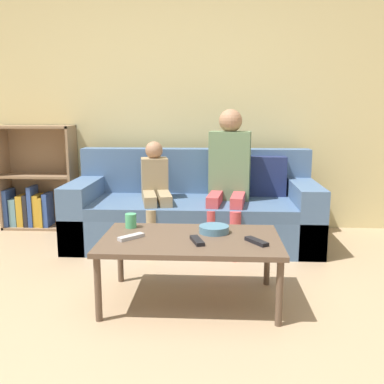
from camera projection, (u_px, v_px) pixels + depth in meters
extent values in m
plane|color=tan|center=(148.00, 349.00, 2.15)|extent=(22.00, 22.00, 0.00)
cube|color=beige|center=(183.00, 97.00, 4.21)|extent=(12.00, 0.06, 2.60)
cube|color=#4C6B93|center=(193.00, 227.00, 3.82)|extent=(2.15, 0.88, 0.30)
cube|color=#466288|center=(192.00, 207.00, 3.69)|extent=(1.71, 0.70, 0.10)
cube|color=#4C6B93|center=(195.00, 170.00, 4.07)|extent=(2.15, 0.18, 0.42)
cube|color=#4C6B93|center=(86.00, 211.00, 3.85)|extent=(0.22, 0.88, 0.56)
cube|color=#4C6B93|center=(303.00, 214.00, 3.74)|extent=(0.22, 0.88, 0.56)
cube|color=navy|center=(266.00, 176.00, 3.89)|extent=(0.36, 0.12, 0.36)
cube|color=#8E7051|center=(5.00, 177.00, 4.28)|extent=(0.02, 0.28, 1.03)
cube|color=#8E7051|center=(73.00, 178.00, 4.24)|extent=(0.02, 0.28, 1.03)
cube|color=#8E7051|center=(44.00, 176.00, 4.39)|extent=(0.73, 0.02, 1.03)
cube|color=#8E7051|center=(42.00, 226.00, 4.36)|extent=(0.73, 0.28, 0.02)
cube|color=#8E7051|center=(39.00, 176.00, 4.26)|extent=(0.68, 0.28, 0.02)
cube|color=#8E7051|center=(35.00, 127.00, 4.16)|extent=(0.73, 0.28, 0.02)
cube|color=#33519E|center=(10.00, 207.00, 4.33)|extent=(0.04, 0.21, 0.37)
cube|color=#6699A8|center=(16.00, 212.00, 4.33)|extent=(0.07, 0.18, 0.28)
cube|color=gold|center=(23.00, 210.00, 4.32)|extent=(0.06, 0.17, 0.31)
cube|color=#232328|center=(29.00, 210.00, 4.32)|extent=(0.04, 0.19, 0.32)
cube|color=#33519E|center=(33.00, 206.00, 4.31)|extent=(0.04, 0.20, 0.40)
cube|color=gold|center=(39.00, 210.00, 4.31)|extent=(0.06, 0.17, 0.32)
cube|color=gold|center=(44.00, 211.00, 4.31)|extent=(0.04, 0.22, 0.30)
cube|color=#33519E|center=(48.00, 209.00, 4.30)|extent=(0.05, 0.19, 0.34)
cylinder|color=brown|center=(98.00, 289.00, 2.40)|extent=(0.04, 0.04, 0.38)
cylinder|color=brown|center=(279.00, 293.00, 2.34)|extent=(0.04, 0.04, 0.38)
cylinder|color=brown|center=(120.00, 255.00, 2.96)|extent=(0.04, 0.04, 0.38)
cylinder|color=brown|center=(267.00, 258.00, 2.90)|extent=(0.04, 0.04, 0.38)
cube|color=brown|center=(191.00, 240.00, 2.61)|extent=(1.09, 0.65, 0.03)
cylinder|color=#C6474C|center=(211.00, 235.00, 3.40)|extent=(0.10, 0.10, 0.40)
cylinder|color=#C6474C|center=(235.00, 236.00, 3.37)|extent=(0.10, 0.10, 0.40)
cube|color=#C6474C|center=(215.00, 199.00, 3.57)|extent=(0.15, 0.40, 0.09)
cube|color=#C6474C|center=(238.00, 200.00, 3.54)|extent=(0.15, 0.40, 0.09)
cube|color=#66845B|center=(230.00, 166.00, 3.74)|extent=(0.37, 0.24, 0.59)
sphere|color=#A87A5B|center=(231.00, 121.00, 3.66)|extent=(0.20, 0.20, 0.20)
cylinder|color=#9E8966|center=(152.00, 234.00, 3.42)|extent=(0.11, 0.11, 0.40)
cylinder|color=#9E8966|center=(167.00, 233.00, 3.44)|extent=(0.11, 0.11, 0.40)
cube|color=#9E8966|center=(149.00, 198.00, 3.59)|extent=(0.18, 0.40, 0.09)
cube|color=#9E8966|center=(164.00, 198.00, 3.61)|extent=(0.18, 0.40, 0.09)
cube|color=#9E8966|center=(155.00, 178.00, 3.80)|extent=(0.27, 0.24, 0.36)
sphere|color=#A87A5B|center=(154.00, 150.00, 3.76)|extent=(0.15, 0.15, 0.15)
cylinder|color=#4CB77A|center=(131.00, 221.00, 2.83)|extent=(0.07, 0.07, 0.09)
cube|color=#B7B7BC|center=(131.00, 237.00, 2.59)|extent=(0.15, 0.16, 0.02)
cube|color=black|center=(197.00, 241.00, 2.52)|extent=(0.10, 0.18, 0.02)
cube|color=black|center=(257.00, 241.00, 2.50)|extent=(0.13, 0.17, 0.02)
cylinder|color=teal|center=(214.00, 229.00, 2.71)|extent=(0.19, 0.19, 0.05)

